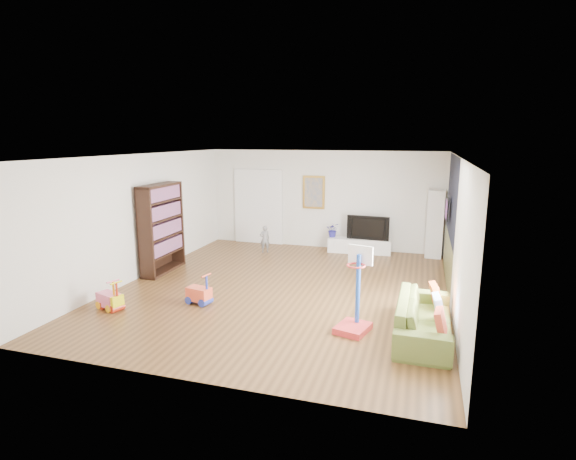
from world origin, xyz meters
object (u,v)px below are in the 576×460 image
(bookshelf, at_px, (162,228))
(sofa, at_px, (424,317))
(basketball_hoop, at_px, (354,290))
(media_console, at_px, (359,246))

(bookshelf, relative_size, sofa, 0.98)
(sofa, height_order, basketball_hoop, basketball_hoop)
(media_console, relative_size, basketball_hoop, 1.20)
(bookshelf, xyz_separation_m, basketball_hoop, (4.71, -2.03, -0.32))
(media_console, bearing_deg, sofa, -74.37)
(media_console, bearing_deg, bookshelf, -146.99)
(media_console, height_order, bookshelf, bookshelf)
(media_console, xyz_separation_m, sofa, (1.68, -4.89, 0.11))
(sofa, bearing_deg, media_console, 19.86)
(media_console, height_order, basketball_hoop, basketball_hoop)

